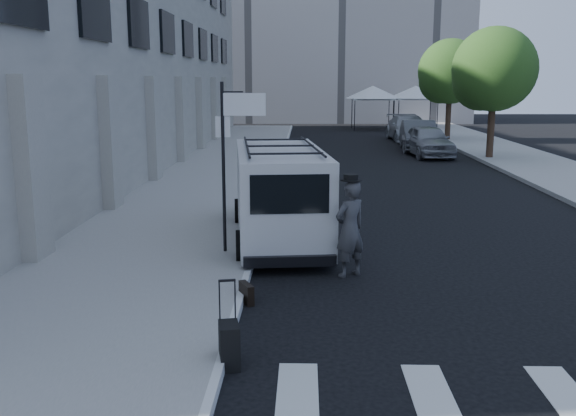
# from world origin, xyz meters

# --- Properties ---
(ground) EXTENTS (120.00, 120.00, 0.00)m
(ground) POSITION_xyz_m (0.00, 0.00, 0.00)
(ground) COLOR black
(ground) RESTS_ON ground
(sidewalk_left) EXTENTS (4.50, 48.00, 0.15)m
(sidewalk_left) POSITION_xyz_m (-4.25, 16.00, 0.07)
(sidewalk_left) COLOR gray
(sidewalk_left) RESTS_ON ground
(sidewalk_right) EXTENTS (4.00, 56.00, 0.15)m
(sidewalk_right) POSITION_xyz_m (9.00, 20.00, 0.07)
(sidewalk_right) COLOR gray
(sidewalk_right) RESTS_ON ground
(building_left) EXTENTS (10.00, 44.00, 12.00)m
(building_left) POSITION_xyz_m (-11.50, 18.00, 6.00)
(building_left) COLOR gray
(building_left) RESTS_ON ground
(sign_pole) EXTENTS (1.03, 0.07, 3.50)m
(sign_pole) POSITION_xyz_m (-2.36, 3.20, 2.65)
(sign_pole) COLOR black
(sign_pole) RESTS_ON sidewalk_left
(tree_near) EXTENTS (3.80, 3.83, 6.03)m
(tree_near) POSITION_xyz_m (7.50, 20.15, 3.97)
(tree_near) COLOR black
(tree_near) RESTS_ON ground
(tree_far) EXTENTS (3.80, 3.83, 6.03)m
(tree_far) POSITION_xyz_m (7.50, 29.15, 3.97)
(tree_far) COLOR black
(tree_far) RESTS_ON ground
(tent_left) EXTENTS (4.00, 4.00, 3.20)m
(tent_left) POSITION_xyz_m (4.00, 38.00, 2.71)
(tent_left) COLOR black
(tent_left) RESTS_ON ground
(tent_right) EXTENTS (4.00, 4.00, 3.20)m
(tent_right) POSITION_xyz_m (7.20, 38.50, 2.71)
(tent_right) COLOR black
(tent_right) RESTS_ON ground
(businessman) EXTENTS (0.80, 0.76, 1.85)m
(businessman) POSITION_xyz_m (-0.07, 2.00, 0.92)
(businessman) COLOR #3D3D40
(businessman) RESTS_ON ground
(briefcase) EXTENTS (0.30, 0.45, 0.34)m
(briefcase) POSITION_xyz_m (-1.90, 0.44, 0.17)
(briefcase) COLOR black
(briefcase) RESTS_ON ground
(suitcase) EXTENTS (0.33, 0.45, 1.14)m
(suitcase) POSITION_xyz_m (-1.90, -2.00, 0.30)
(suitcase) COLOR black
(suitcase) RESTS_ON ground
(cargo_van) EXTENTS (2.50, 5.86, 2.16)m
(cargo_van) POSITION_xyz_m (-1.52, 4.69, 1.12)
(cargo_van) COLOR silver
(cargo_van) RESTS_ON ground
(parked_car_a) EXTENTS (2.21, 4.61, 1.52)m
(parked_car_a) POSITION_xyz_m (5.00, 21.37, 0.76)
(parked_car_a) COLOR gray
(parked_car_a) RESTS_ON ground
(parked_car_b) EXTENTS (2.00, 4.87, 1.57)m
(parked_car_b) POSITION_xyz_m (5.00, 23.90, 0.78)
(parked_car_b) COLOR #4C4F52
(parked_car_b) RESTS_ON ground
(parked_car_c) EXTENTS (2.36, 5.43, 1.56)m
(parked_car_c) POSITION_xyz_m (5.29, 29.17, 0.78)
(parked_car_c) COLOR #979B9F
(parked_car_c) RESTS_ON ground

